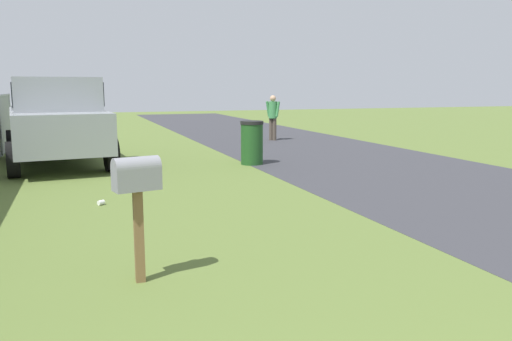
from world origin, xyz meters
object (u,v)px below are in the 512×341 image
Objects in this scene: trash_bin at (252,143)px; pedestrian at (273,115)px; mailbox at (137,184)px; pickup_truck at (57,120)px.

pedestrian is (5.15, -2.55, 0.38)m from trash_bin.
mailbox is 8.34m from pickup_truck.
pedestrian is at bearing -39.87° from mailbox.
pickup_truck is 4.73× the size of trash_bin.
pickup_truck is at bearing -9.05° from pedestrian.
pickup_truck is 7.95m from pedestrian.
mailbox is 0.25× the size of pickup_truck.
pedestrian is (3.75, -7.01, -0.19)m from pickup_truck.
pickup_truck is at bearing 72.57° from trash_bin.
pickup_truck reaches higher than pedestrian.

